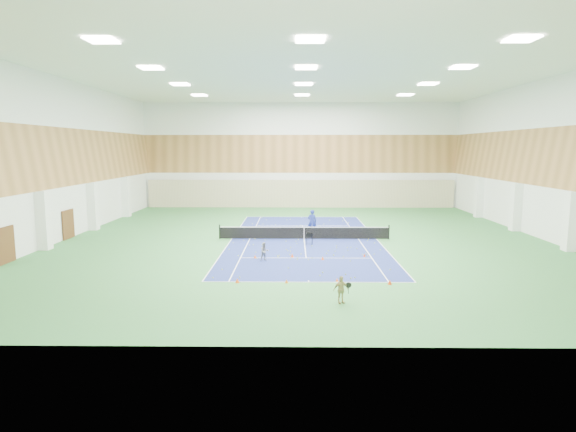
{
  "coord_description": "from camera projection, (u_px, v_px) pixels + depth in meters",
  "views": [
    {
      "loc": [
        -0.75,
        -35.82,
        6.8
      ],
      "look_at": [
        -1.19,
        -1.68,
        2.0
      ],
      "focal_mm": 30.0,
      "sensor_mm": 36.0,
      "label": 1
    }
  ],
  "objects": [
    {
      "name": "cone_svc_a",
      "position": [
        255.0,
        257.0,
        30.01
      ],
      "size": [
        0.2,
        0.2,
        0.22
      ],
      "primitive_type": "cone",
      "color": "#FF5A0D",
      "rests_on": "ground"
    },
    {
      "name": "wood_cladding",
      "position": [
        305.0,
        132.0,
        35.3
      ],
      "size": [
        36.0,
        40.0,
        8.0
      ],
      "primitive_type": null,
      "color": "#A6713D",
      "rests_on": "room_shell"
    },
    {
      "name": "court_surface",
      "position": [
        304.0,
        239.0,
        36.41
      ],
      "size": [
        10.97,
        23.77,
        0.01
      ],
      "primitive_type": "cube",
      "color": "navy",
      "rests_on": "ground"
    },
    {
      "name": "cone_base_a",
      "position": [
        237.0,
        280.0,
        24.55
      ],
      "size": [
        0.21,
        0.21,
        0.24
      ],
      "primitive_type": "cone",
      "color": "#FB510D",
      "rests_on": "ground"
    },
    {
      "name": "ball_cart",
      "position": [
        309.0,
        239.0,
        34.38
      ],
      "size": [
        0.54,
        0.54,
        0.82
      ],
      "primitive_type": null,
      "rotation": [
        0.0,
        0.0,
        -0.15
      ],
      "color": "black",
      "rests_on": "ground"
    },
    {
      "name": "cone_svc_b",
      "position": [
        292.0,
        255.0,
        30.27
      ],
      "size": [
        0.22,
        0.22,
        0.24
      ],
      "primitive_type": "cone",
      "color": "#FF4F0D",
      "rests_on": "ground"
    },
    {
      "name": "tennis_net",
      "position": [
        304.0,
        232.0,
        36.33
      ],
      "size": [
        12.8,
        0.1,
        1.1
      ],
      "primitive_type": null,
      "color": "black",
      "rests_on": "ground"
    },
    {
      "name": "door_left_b",
      "position": [
        68.0,
        224.0,
        36.48
      ],
      "size": [
        0.08,
        1.8,
        2.2
      ],
      "primitive_type": "cube",
      "color": "#593319",
      "rests_on": "ground"
    },
    {
      "name": "cone_svc_c",
      "position": [
        323.0,
        258.0,
        29.59
      ],
      "size": [
        0.21,
        0.21,
        0.23
      ],
      "primitive_type": "cone",
      "color": "#FF4D0D",
      "rests_on": "ground"
    },
    {
      "name": "cone_base_c",
      "position": [
        337.0,
        280.0,
        24.75
      ],
      "size": [
        0.17,
        0.17,
        0.19
      ],
      "primitive_type": "cone",
      "color": "#FD620D",
      "rests_on": "ground"
    },
    {
      "name": "door_left_a",
      "position": [
        6.0,
        245.0,
        28.56
      ],
      "size": [
        0.08,
        1.8,
        2.2
      ],
      "primitive_type": "cube",
      "color": "#593319",
      "rests_on": "ground"
    },
    {
      "name": "back_curtain",
      "position": [
        301.0,
        194.0,
        55.74
      ],
      "size": [
        35.4,
        0.16,
        3.2
      ],
      "primitive_type": "cube",
      "color": "#C6B793",
      "rests_on": "ground"
    },
    {
      "name": "ceiling_light_grid",
      "position": [
        305.0,
        77.0,
        34.75
      ],
      "size": [
        21.4,
        25.4,
        0.06
      ],
      "primitive_type": null,
      "color": "white",
      "rests_on": "room_shell"
    },
    {
      "name": "tennis_balls_scatter",
      "position": [
        304.0,
        238.0,
        36.4
      ],
      "size": [
        10.57,
        22.77,
        0.07
      ],
      "primitive_type": null,
      "color": "#BDD524",
      "rests_on": "ground"
    },
    {
      "name": "cone_base_b",
      "position": [
        287.0,
        281.0,
        24.5
      ],
      "size": [
        0.18,
        0.18,
        0.2
      ],
      "primitive_type": "cone",
      "color": "orange",
      "rests_on": "ground"
    },
    {
      "name": "cone_svc_d",
      "position": [
        364.0,
        255.0,
        30.45
      ],
      "size": [
        0.18,
        0.18,
        0.2
      ],
      "primitive_type": "cone",
      "color": "#DB3F0B",
      "rests_on": "ground"
    },
    {
      "name": "child_apron",
      "position": [
        341.0,
        290.0,
        21.23
      ],
      "size": [
        0.78,
        0.56,
        1.24
      ],
      "primitive_type": "imported",
      "rotation": [
        0.0,
        0.0,
        0.4
      ],
      "color": "tan",
      "rests_on": "ground"
    },
    {
      "name": "cone_base_d",
      "position": [
        390.0,
        282.0,
        24.23
      ],
      "size": [
        0.22,
        0.22,
        0.24
      ],
      "primitive_type": "cone",
      "color": "red",
      "rests_on": "ground"
    },
    {
      "name": "ground",
      "position": [
        304.0,
        239.0,
        36.41
      ],
      "size": [
        40.0,
        40.0,
        0.0
      ],
      "primitive_type": "plane",
      "color": "#307137",
      "rests_on": "ground"
    },
    {
      "name": "room_shell",
      "position": [
        304.0,
        159.0,
        35.57
      ],
      "size": [
        36.0,
        40.0,
        12.0
      ],
      "primitive_type": null,
      "color": "white",
      "rests_on": "ground"
    },
    {
      "name": "child_court",
      "position": [
        265.0,
        251.0,
        29.36
      ],
      "size": [
        0.67,
        0.61,
        1.13
      ],
      "primitive_type": "imported",
      "rotation": [
        0.0,
        0.0,
        0.4
      ],
      "color": "gray",
      "rests_on": "ground"
    },
    {
      "name": "coach",
      "position": [
        312.0,
        221.0,
        38.81
      ],
      "size": [
        0.72,
        0.49,
        1.92
      ],
      "primitive_type": "imported",
      "rotation": [
        0.0,
        0.0,
        3.1
      ],
      "color": "navy",
      "rests_on": "ground"
    }
  ]
}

